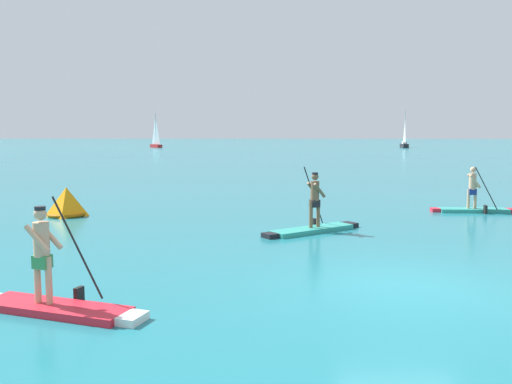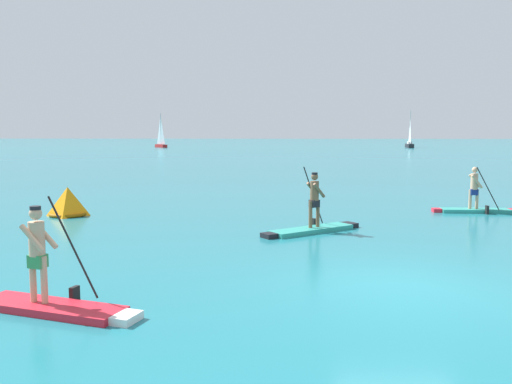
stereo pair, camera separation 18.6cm
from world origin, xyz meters
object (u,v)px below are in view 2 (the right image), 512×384
Objects in this scene: sailboat_left_horizon at (161,141)px; sailboat_right_horizon at (410,142)px; paddleboarder_far_right at (475,204)px; paddleboarder_mid_center at (312,222)px; race_marker_buoy at (68,203)px; paddleboarder_near_left at (49,293)px.

sailboat_right_horizon is at bearing -123.08° from sailboat_left_horizon.
paddleboarder_far_right is 0.45× the size of sailboat_right_horizon.
sailboat_left_horizon is at bearing 111.24° from paddleboarder_far_right.
paddleboarder_mid_center reaches higher than race_marker_buoy.
paddleboarder_mid_center is 8.94m from race_marker_buoy.
paddleboarder_near_left is 10.82m from race_marker_buoy.
paddleboarder_far_right is at bearing 6.42° from race_marker_buoy.
sailboat_right_horizon is at bearing 79.67° from paddleboarder_far_right.
paddleboarder_near_left is 1.08× the size of paddleboarder_mid_center.
sailboat_left_horizon is 0.93× the size of sailboat_right_horizon.
paddleboarder_far_right is at bearing -3.20° from paddleboarder_mid_center.
paddleboarder_mid_center is at bearing 162.09° from sailboat_left_horizon.
paddleboarder_far_right is at bearing -7.58° from sailboat_right_horizon.
paddleboarder_far_right is 83.56m from sailboat_right_horizon.
sailboat_left_horizon is (-30.83, 81.38, 0.84)m from paddleboarder_far_right.
race_marker_buoy is (-14.74, -1.66, 0.14)m from paddleboarder_far_right.
paddleboarder_near_left is at bearing -69.31° from race_marker_buoy.
race_marker_buoy is 84.58m from sailboat_left_horizon.
paddleboarder_mid_center is (4.71, 7.46, -0.01)m from paddleboarder_near_left.
paddleboarder_near_left is at bearing 158.12° from sailboat_left_horizon.
paddleboarder_far_right is at bearing 166.81° from sailboat_left_horizon.
sailboat_left_horizon is (-19.91, 93.16, 0.83)m from paddleboarder_near_left.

